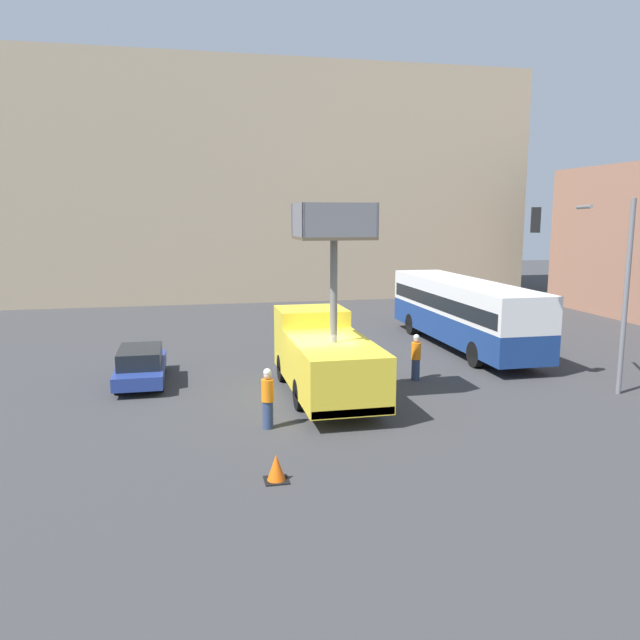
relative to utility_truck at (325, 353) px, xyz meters
The scene contains 9 objects.
ground_plane 1.72m from the utility_truck, 121.40° to the right, with size 120.00×120.00×0.00m, color #38383A.
building_backdrop_far 30.19m from the utility_truck, 90.70° to the left, with size 44.00×10.00×17.33m.
utility_truck is the anchor object (origin of this frame).
city_bus 10.65m from the utility_truck, 38.69° to the left, with size 2.62×12.32×3.25m.
traffic_light_pole 10.09m from the utility_truck, ahead, with size 3.13×2.88×6.95m.
road_worker_near_truck 3.85m from the utility_truck, 129.56° to the right, with size 0.38×0.38×1.87m.
road_worker_directing 4.27m from the utility_truck, 19.92° to the left, with size 0.38×0.38×1.82m.
traffic_cone_near_truck 7.36m from the utility_truck, 112.01° to the right, with size 0.59×0.59×0.67m.
parked_car_curbside 7.30m from the utility_truck, 153.64° to the left, with size 1.76×4.67×1.40m.
Camera 1 is at (-4.35, -20.32, 6.38)m, focal length 35.00 mm.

